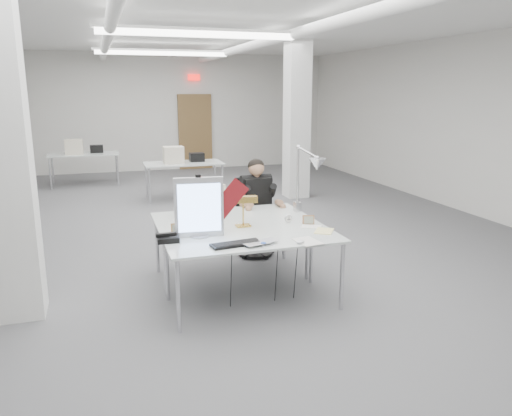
# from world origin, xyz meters

# --- Properties ---
(room_shell) EXTENTS (10.04, 14.04, 3.24)m
(room_shell) POSITION_xyz_m (0.04, 0.13, 1.69)
(room_shell) COLOR #515154
(room_shell) RESTS_ON ground
(desk_main) EXTENTS (1.80, 0.90, 0.02)m
(desk_main) POSITION_xyz_m (0.00, -2.50, 0.74)
(desk_main) COLOR silver
(desk_main) RESTS_ON room_shell
(desk_second) EXTENTS (1.80, 0.90, 0.02)m
(desk_second) POSITION_xyz_m (0.00, -1.60, 0.74)
(desk_second) COLOR silver
(desk_second) RESTS_ON room_shell
(bg_desk_a) EXTENTS (1.60, 0.80, 0.02)m
(bg_desk_a) POSITION_xyz_m (0.20, 3.00, 0.74)
(bg_desk_a) COLOR silver
(bg_desk_a) RESTS_ON room_shell
(bg_desk_b) EXTENTS (1.60, 0.80, 0.02)m
(bg_desk_b) POSITION_xyz_m (-1.80, 5.20, 0.74)
(bg_desk_b) COLOR silver
(bg_desk_b) RESTS_ON room_shell
(filing_cabinet) EXTENTS (0.45, 0.55, 1.20)m
(filing_cabinet) POSITION_xyz_m (-3.50, 6.65, 0.60)
(filing_cabinet) COLOR gray
(filing_cabinet) RESTS_ON room_shell
(office_chair) EXTENTS (0.58, 0.58, 1.09)m
(office_chair) POSITION_xyz_m (0.52, -0.94, 0.55)
(office_chair) COLOR black
(office_chair) RESTS_ON room_shell
(seated_person) EXTENTS (0.58, 0.70, 0.98)m
(seated_person) POSITION_xyz_m (0.52, -0.99, 0.90)
(seated_person) COLOR black
(seated_person) RESTS_ON office_chair
(monitor) EXTENTS (0.50, 0.10, 0.62)m
(monitor) POSITION_xyz_m (-0.52, -2.33, 1.06)
(monitor) COLOR #B8B8BD
(monitor) RESTS_ON desk_main
(pennant) EXTENTS (0.43, 0.09, 0.47)m
(pennant) POSITION_xyz_m (-0.22, -2.36, 1.13)
(pennant) COLOR maroon
(pennant) RESTS_ON monitor
(keyboard) EXTENTS (0.51, 0.23, 0.02)m
(keyboard) POSITION_xyz_m (-0.24, -2.73, 0.77)
(keyboard) COLOR black
(keyboard) RESTS_ON desk_main
(laptop) EXTENTS (0.41, 0.32, 0.03)m
(laptop) POSITION_xyz_m (0.01, -2.83, 0.77)
(laptop) COLOR #B0B1B5
(laptop) RESTS_ON desk_main
(mouse) EXTENTS (0.09, 0.07, 0.03)m
(mouse) POSITION_xyz_m (0.38, -2.87, 0.77)
(mouse) COLOR silver
(mouse) RESTS_ON desk_main
(bankers_lamp) EXTENTS (0.34, 0.17, 0.36)m
(bankers_lamp) POSITION_xyz_m (0.02, -2.09, 0.94)
(bankers_lamp) COLOR #C28C3C
(bankers_lamp) RESTS_ON desk_main
(desk_phone) EXTENTS (0.23, 0.21, 0.05)m
(desk_phone) POSITION_xyz_m (-0.85, -2.40, 0.78)
(desk_phone) COLOR black
(desk_phone) RESTS_ON desk_main
(picture_frame_left) EXTENTS (0.14, 0.04, 0.11)m
(picture_frame_left) POSITION_xyz_m (-0.72, -2.13, 0.81)
(picture_frame_left) COLOR tan
(picture_frame_left) RESTS_ON desk_main
(picture_frame_right) EXTENTS (0.14, 0.07, 0.11)m
(picture_frame_right) POSITION_xyz_m (0.74, -2.23, 0.81)
(picture_frame_right) COLOR #A56F47
(picture_frame_right) RESTS_ON desk_main
(desk_clock) EXTENTS (0.09, 0.03, 0.09)m
(desk_clock) POSITION_xyz_m (0.55, -2.10, 0.81)
(desk_clock) COLOR #B2B2B7
(desk_clock) RESTS_ON desk_main
(paper_stack_a) EXTENTS (0.25, 0.32, 0.01)m
(paper_stack_a) POSITION_xyz_m (0.47, -2.83, 0.76)
(paper_stack_a) COLOR silver
(paper_stack_a) RESTS_ON desk_main
(paper_stack_b) EXTENTS (0.29, 0.31, 0.01)m
(paper_stack_b) POSITION_xyz_m (0.79, -2.54, 0.76)
(paper_stack_b) COLOR #EADB8C
(paper_stack_b) RESTS_ON desk_main
(paper_stack_c) EXTENTS (0.26, 0.23, 0.01)m
(paper_stack_c) POSITION_xyz_m (0.73, -2.34, 0.76)
(paper_stack_c) COLOR silver
(paper_stack_c) RESTS_ON desk_main
(beige_monitor) EXTENTS (0.47, 0.46, 0.40)m
(beige_monitor) POSITION_xyz_m (-0.31, -1.51, 0.95)
(beige_monitor) COLOR beige
(beige_monitor) RESTS_ON desk_second
(architect_lamp) EXTENTS (0.38, 0.80, 0.98)m
(architect_lamp) POSITION_xyz_m (0.85, -1.88, 1.25)
(architect_lamp) COLOR silver
(architect_lamp) RESTS_ON desk_second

